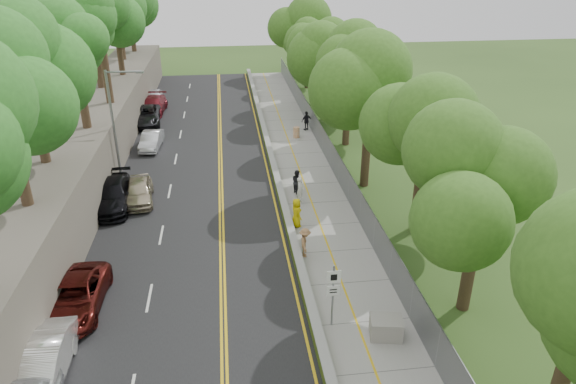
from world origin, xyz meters
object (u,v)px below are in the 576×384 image
Objects in this scene: signpost at (333,289)px; car_1 at (39,366)px; car_2 at (76,296)px; painter_0 at (296,213)px; construction_barrel at (296,132)px; streetlight at (116,120)px; person_far at (307,121)px; concrete_block at (386,327)px.

signpost is 11.85m from car_1.
car_2 is 2.85× the size of painter_0.
painter_0 is at bearing 91.90° from signpost.
construction_barrel is 0.52× the size of painter_0.
signpost reaches higher than painter_0.
car_1 is (-0.14, -18.90, -3.78)m from streetlight.
construction_barrel is at bearing 85.52° from signpost.
person_far reaches higher than construction_barrel.
painter_0 is (-2.25, -15.82, 0.43)m from construction_barrel.
construction_barrel is at bearing 62.77° from car_1.
construction_barrel is 0.53× the size of person_far.
construction_barrel is 0.19× the size of car_1.
concrete_block is 0.75× the size of painter_0.
signpost is 2.31× the size of concrete_block.
concrete_block is at bearing -89.56° from construction_barrel.
concrete_block is at bearing 3.47° from car_1.
signpost is at bearing 155.39° from concrete_block.
painter_0 is (-0.30, 9.05, -1.01)m from signpost.
streetlight reaches higher than signpost.
streetlight is 4.57× the size of person_far.
signpost is 1.77× the size of person_far.
streetlight is 8.62× the size of construction_barrel.
car_2 reaches higher than construction_barrel.
car_1 is at bearing -116.94° from construction_barrel.
car_1 is at bearing 114.69° from painter_0.
painter_0 is at bearing 31.44° from car_2.
car_2 is (-13.34, -22.30, 0.24)m from construction_barrel.
construction_barrel is 25.85m from concrete_block.
streetlight is 14.96m from car_2.
concrete_block is (13.66, -18.00, -4.14)m from streetlight.
person_far reaches higher than car_1.
signpost is at bearing 8.93° from car_1.
car_2 is (-11.39, 2.57, -1.21)m from signpost.
car_1 reaches higher than car_2.
car_2 is at bearing 86.43° from car_1.
painter_0 is (11.21, -7.97, -3.69)m from streetlight.
concrete_block is 0.26× the size of car_2.
concrete_block is (2.15, -0.98, -1.46)m from signpost.
painter_0 is (-2.45, 10.03, 0.45)m from concrete_block.
car_1 is 2.79× the size of painter_0.
car_1 is at bearing -170.79° from signpost.
signpost is 1.72× the size of painter_0.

